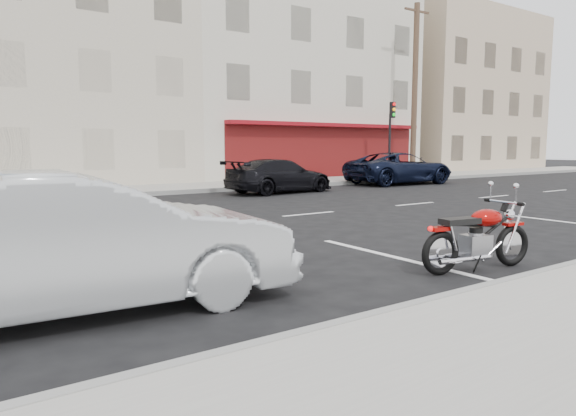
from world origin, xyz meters
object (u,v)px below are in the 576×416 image
(fire_hydrant, at_px, (366,170))
(car_far, at_px, (280,176))
(utility_pole, at_px, (415,89))
(suv_far, at_px, (400,168))
(sedan_silver, at_px, (80,243))
(traffic_light, at_px, (391,130))
(motorcycle, at_px, (514,236))

(fire_hydrant, bearing_deg, car_far, -157.16)
(utility_pole, height_order, suv_far, utility_pole)
(sedan_silver, height_order, car_far, sedan_silver)
(sedan_silver, bearing_deg, traffic_light, -49.08)
(motorcycle, bearing_deg, traffic_light, 59.90)
(traffic_light, relative_size, fire_hydrant, 5.28)
(motorcycle, xyz_separation_m, car_far, (3.75, 11.72, 0.19))
(utility_pole, bearing_deg, fire_hydrant, -178.36)
(utility_pole, relative_size, traffic_light, 2.37)
(traffic_light, bearing_deg, sedan_silver, -143.91)
(utility_pole, distance_m, motorcycle, 21.21)
(traffic_light, height_order, car_far, traffic_light)
(suv_far, xyz_separation_m, car_far, (-6.95, -0.53, -0.09))
(traffic_light, xyz_separation_m, suv_far, (-1.80, -2.35, -1.83))
(sedan_silver, distance_m, car_far, 13.99)
(motorcycle, bearing_deg, car_far, 82.72)
(utility_pole, bearing_deg, suv_far, -145.40)
(motorcycle, relative_size, car_far, 0.44)
(utility_pole, xyz_separation_m, motorcycle, (-14.50, -14.87, -4.30))
(sedan_silver, bearing_deg, utility_pole, -51.35)
(sedan_silver, height_order, suv_far, sedan_silver)
(fire_hydrant, bearing_deg, utility_pole, 1.64)
(motorcycle, distance_m, car_far, 12.30)
(motorcycle, height_order, suv_far, suv_far)
(traffic_light, bearing_deg, fire_hydrant, 173.64)
(motorcycle, xyz_separation_m, sedan_silver, (-5.66, 1.36, 0.30))
(suv_far, bearing_deg, fire_hydrant, -3.31)
(traffic_light, bearing_deg, motorcycle, -130.57)
(suv_far, bearing_deg, traffic_light, -33.95)
(car_far, bearing_deg, sedan_silver, 132.12)
(suv_far, bearing_deg, utility_pole, -51.96)
(fire_hydrant, distance_m, motorcycle, 18.42)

